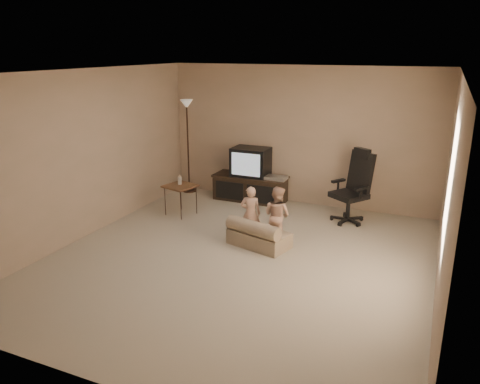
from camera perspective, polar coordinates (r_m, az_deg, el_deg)
The scene contains 9 objects.
floor at distance 6.48m, azimuth -0.19°, elevation -8.25°, with size 5.50×5.50×0.00m, color #B6AA91.
room_shell at distance 5.99m, azimuth -0.20°, elevation 4.99°, with size 5.50×5.50×5.50m.
tv_stand at distance 8.80m, azimuth 1.30°, elevation 1.61°, with size 1.42×0.52×1.01m.
office_chair at distance 7.93m, azimuth 13.52°, elevation -0.49°, with size 0.78×0.79×1.23m.
side_table at distance 8.08m, azimuth -7.30°, elevation 0.71°, with size 0.58×0.58×0.71m.
floor_lamp at distance 9.24m, azimuth -6.45°, elevation 8.07°, with size 0.28×0.28×1.83m.
child_sofa at distance 6.83m, azimuth 2.15°, elevation -5.31°, with size 0.96×0.70×0.43m.
toddler_left at distance 6.98m, azimuth 1.29°, elevation -2.61°, with size 0.31×0.22×0.84m, color tan.
toddler_right at distance 6.87m, azimuth 4.54°, elevation -2.84°, with size 0.42×0.23×0.87m, color tan.
Camera 1 is at (2.36, -5.36, 2.78)m, focal length 35.00 mm.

